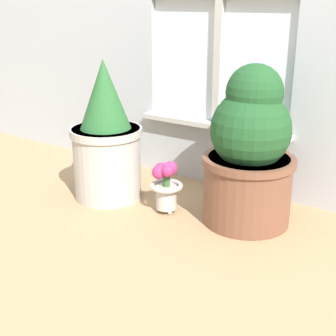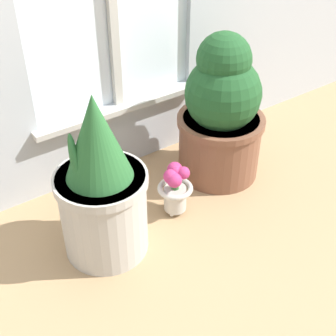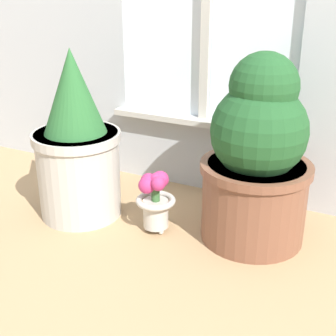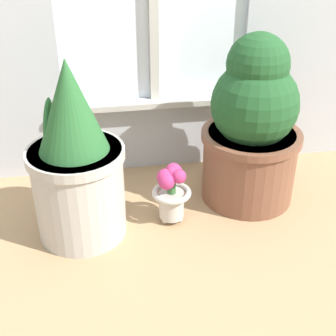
% 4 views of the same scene
% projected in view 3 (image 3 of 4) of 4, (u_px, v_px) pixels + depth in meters
% --- Properties ---
extents(ground_plane, '(10.00, 10.00, 0.00)m').
position_uv_depth(ground_plane, '(135.00, 250.00, 1.59)').
color(ground_plane, tan).
extents(potted_plant_left, '(0.33, 0.33, 0.64)m').
position_uv_depth(potted_plant_left, '(77.00, 146.00, 1.73)').
color(potted_plant_left, '#B7B2A8').
rests_on(potted_plant_left, ground_plane).
extents(potted_plant_right, '(0.38, 0.38, 0.65)m').
position_uv_depth(potted_plant_right, '(257.00, 158.00, 1.56)').
color(potted_plant_right, brown).
rests_on(potted_plant_right, ground_plane).
extents(flower_vase, '(0.14, 0.14, 0.23)m').
position_uv_depth(flower_vase, '(155.00, 198.00, 1.66)').
color(flower_vase, '#BCB7AD').
rests_on(flower_vase, ground_plane).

